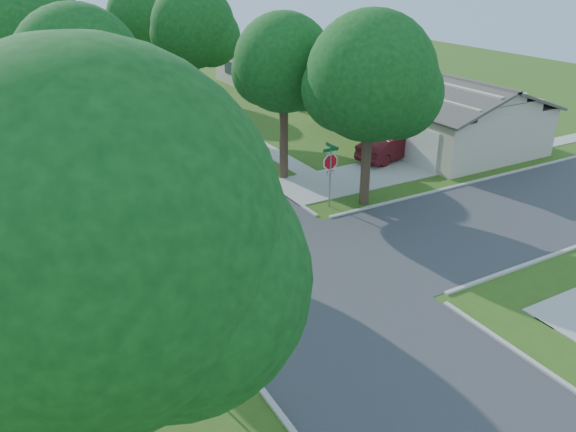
{
  "coord_description": "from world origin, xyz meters",
  "views": [
    {
      "loc": [
        -8.65,
        -15.08,
        10.36
      ],
      "look_at": [
        0.78,
        1.62,
        1.6
      ],
      "focal_mm": 35.0,
      "sensor_mm": 36.0,
      "label": 1
    }
  ],
  "objects_px": {
    "tree_e_mid": "(194,30)",
    "tree_e_far": "(138,18)",
    "stop_sign_sw": "(219,342)",
    "tree_w_far": "(17,30)",
    "tree_sw_corner": "(99,252)",
    "house_ne_near": "(425,114)",
    "tree_e_near": "(284,68)",
    "tree_ne_corner": "(372,83)",
    "car_curb_east": "(174,113)",
    "car_curb_west": "(55,70)",
    "car_driveway": "(391,146)",
    "stop_sign_ne": "(330,165)",
    "house_ne_far": "(286,70)",
    "tree_w_mid": "(38,35)",
    "tree_w_near": "(81,76)"
  },
  "relations": [
    {
      "from": "tree_e_near",
      "to": "car_driveway",
      "type": "xyz_separation_m",
      "value": [
        6.75,
        -0.31,
        -4.9
      ]
    },
    {
      "from": "tree_e_far",
      "to": "tree_sw_corner",
      "type": "bearing_deg",
      "value": -106.56
    },
    {
      "from": "tree_e_mid",
      "to": "tree_w_far",
      "type": "bearing_deg",
      "value": 125.9
    },
    {
      "from": "stop_sign_sw",
      "to": "tree_ne_corner",
      "type": "height_order",
      "value": "tree_ne_corner"
    },
    {
      "from": "tree_sw_corner",
      "to": "house_ne_far",
      "type": "distance_m",
      "value": 43.2
    },
    {
      "from": "tree_w_mid",
      "to": "tree_w_far",
      "type": "distance_m",
      "value": 13.04
    },
    {
      "from": "tree_ne_corner",
      "to": "house_ne_near",
      "type": "height_order",
      "value": "tree_ne_corner"
    },
    {
      "from": "tree_e_far",
      "to": "stop_sign_sw",
      "type": "bearing_deg",
      "value": -103.73
    },
    {
      "from": "house_ne_far",
      "to": "car_curb_east",
      "type": "relative_size",
      "value": 2.96
    },
    {
      "from": "car_driveway",
      "to": "tree_w_far",
      "type": "bearing_deg",
      "value": 19.05
    },
    {
      "from": "tree_sw_corner",
      "to": "car_driveway",
      "type": "relative_size",
      "value": 2.11
    },
    {
      "from": "car_curb_west",
      "to": "house_ne_near",
      "type": "bearing_deg",
      "value": 122.99
    },
    {
      "from": "stop_sign_ne",
      "to": "tree_e_far",
      "type": "bearing_deg",
      "value": 89.9
    },
    {
      "from": "tree_e_near",
      "to": "car_curb_east",
      "type": "distance_m",
      "value": 13.9
    },
    {
      "from": "tree_w_near",
      "to": "house_ne_near",
      "type": "xyz_separation_m",
      "value": [
        20.64,
        1.99,
        -4.6
      ]
    },
    {
      "from": "house_ne_far",
      "to": "tree_sw_corner",
      "type": "bearing_deg",
      "value": -123.06
    },
    {
      "from": "tree_sw_corner",
      "to": "tree_ne_corner",
      "type": "xyz_separation_m",
      "value": [
        13.8,
        11.2,
        -0.67
      ]
    },
    {
      "from": "tree_ne_corner",
      "to": "stop_sign_sw",
      "type": "bearing_deg",
      "value": -141.16
    },
    {
      "from": "house_ne_far",
      "to": "house_ne_near",
      "type": "bearing_deg",
      "value": -90.0
    },
    {
      "from": "tree_sw_corner",
      "to": "house_ne_near",
      "type": "height_order",
      "value": "tree_sw_corner"
    },
    {
      "from": "tree_w_far",
      "to": "house_ne_near",
      "type": "relative_size",
      "value": 0.59
    },
    {
      "from": "house_ne_near",
      "to": "car_curb_east",
      "type": "bearing_deg",
      "value": 139.47
    },
    {
      "from": "tree_w_near",
      "to": "car_curb_west",
      "type": "xyz_separation_m",
      "value": [
        3.44,
        35.03,
        -5.42
      ]
    },
    {
      "from": "tree_e_mid",
      "to": "car_curb_west",
      "type": "relative_size",
      "value": 1.92
    },
    {
      "from": "tree_w_mid",
      "to": "tree_sw_corner",
      "type": "bearing_deg",
      "value": -95.7
    },
    {
      "from": "tree_w_mid",
      "to": "house_ne_far",
      "type": "distance_m",
      "value": 22.68
    },
    {
      "from": "stop_sign_sw",
      "to": "tree_w_far",
      "type": "distance_m",
      "value": 38.86
    },
    {
      "from": "tree_w_far",
      "to": "house_ne_near",
      "type": "bearing_deg",
      "value": -48.1
    },
    {
      "from": "stop_sign_ne",
      "to": "tree_e_mid",
      "type": "distance_m",
      "value": 16.84
    },
    {
      "from": "stop_sign_ne",
      "to": "tree_w_near",
      "type": "distance_m",
      "value": 11.07
    },
    {
      "from": "tree_e_near",
      "to": "tree_w_far",
      "type": "distance_m",
      "value": 26.71
    },
    {
      "from": "stop_sign_sw",
      "to": "car_curb_west",
      "type": "distance_m",
      "value": 48.88
    },
    {
      "from": "tree_sw_corner",
      "to": "tree_ne_corner",
      "type": "relative_size",
      "value": 1.1
    },
    {
      "from": "stop_sign_ne",
      "to": "tree_e_mid",
      "type": "bearing_deg",
      "value": 89.8
    },
    {
      "from": "tree_e_mid",
      "to": "tree_e_far",
      "type": "xyz_separation_m",
      "value": [
        -0.0,
        13.0,
        -0.27
      ]
    },
    {
      "from": "stop_sign_ne",
      "to": "house_ne_far",
      "type": "distance_m",
      "value": 26.8
    },
    {
      "from": "tree_e_far",
      "to": "tree_e_near",
      "type": "bearing_deg",
      "value": -90.0
    },
    {
      "from": "stop_sign_sw",
      "to": "tree_e_mid",
      "type": "height_order",
      "value": "tree_e_mid"
    },
    {
      "from": "stop_sign_ne",
      "to": "house_ne_near",
      "type": "height_order",
      "value": "house_ne_near"
    },
    {
      "from": "tree_e_far",
      "to": "car_driveway",
      "type": "relative_size",
      "value": 1.92
    },
    {
      "from": "stop_sign_ne",
      "to": "car_driveway",
      "type": "height_order",
      "value": "stop_sign_ne"
    },
    {
      "from": "tree_w_far",
      "to": "car_curb_west",
      "type": "distance_m",
      "value": 11.65
    },
    {
      "from": "car_driveway",
      "to": "car_curb_east",
      "type": "relative_size",
      "value": 0.99
    },
    {
      "from": "stop_sign_sw",
      "to": "car_curb_west",
      "type": "bearing_deg",
      "value": 85.89
    },
    {
      "from": "house_ne_near",
      "to": "tree_e_far",
      "type": "bearing_deg",
      "value": 116.03
    },
    {
      "from": "tree_ne_corner",
      "to": "car_curb_east",
      "type": "bearing_deg",
      "value": 100.11
    },
    {
      "from": "tree_e_far",
      "to": "house_ne_far",
      "type": "distance_m",
      "value": 13.09
    },
    {
      "from": "tree_e_near",
      "to": "tree_e_mid",
      "type": "height_order",
      "value": "tree_e_mid"
    },
    {
      "from": "house_ne_near",
      "to": "tree_w_far",
      "type": "bearing_deg",
      "value": 131.9
    },
    {
      "from": "tree_e_mid",
      "to": "car_curb_east",
      "type": "xyz_separation_m",
      "value": [
        -1.56,
        0.93,
        -5.47
      ]
    }
  ]
}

